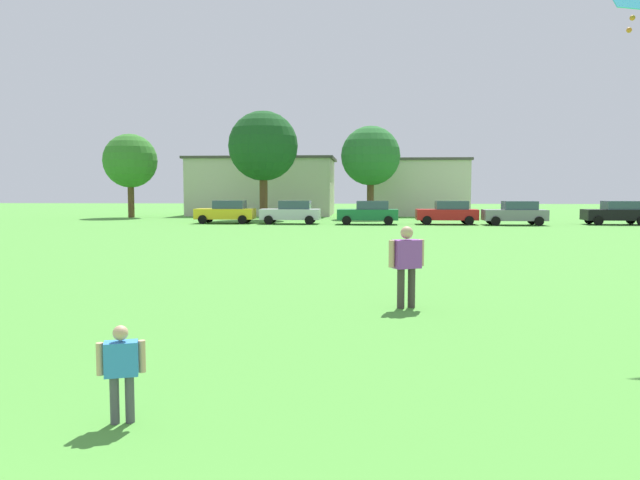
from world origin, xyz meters
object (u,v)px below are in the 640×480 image
(parked_car_yellow_0, at_px, (226,212))
(parked_car_gray_4, at_px, (516,213))
(tree_center, at_px, (263,146))
(parked_car_red_3, at_px, (448,212))
(child_kite_flyer, at_px, (121,365))
(parked_car_silver_1, at_px, (291,212))
(tree_far_right, at_px, (371,156))
(adult_bystander, at_px, (406,260))
(parked_car_green_2, at_px, (369,212))
(tree_far_left, at_px, (130,161))
(parked_car_black_5, at_px, (616,213))

(parked_car_yellow_0, height_order, parked_car_gray_4, same)
(parked_car_gray_4, relative_size, tree_center, 0.48)
(parked_car_red_3, bearing_deg, parked_car_gray_4, 173.14)
(child_kite_flyer, height_order, parked_car_red_3, parked_car_red_3)
(parked_car_silver_1, relative_size, tree_far_right, 0.54)
(parked_car_gray_4, height_order, tree_center, tree_center)
(tree_center, bearing_deg, adult_bystander, -76.34)
(parked_car_red_3, distance_m, tree_far_right, 11.48)
(parked_car_green_2, relative_size, tree_far_left, 0.58)
(parked_car_yellow_0, bearing_deg, parked_car_red_3, 179.32)
(parked_car_green_2, bearing_deg, adult_bystander, 91.12)
(tree_far_right, bearing_deg, adult_bystander, -89.41)
(child_kite_flyer, bearing_deg, parked_car_black_5, 43.96)
(parked_car_red_3, height_order, parked_car_black_5, same)
(parked_car_green_2, distance_m, parked_car_red_3, 5.66)
(parked_car_green_2, relative_size, tree_far_right, 0.54)
(parked_car_yellow_0, relative_size, parked_car_gray_4, 1.00)
(parked_car_yellow_0, bearing_deg, parked_car_silver_1, 176.04)
(parked_car_red_3, xyz_separation_m, tree_far_right, (-5.45, 9.04, 4.51))
(parked_car_silver_1, relative_size, tree_far_left, 0.58)
(parked_car_yellow_0, distance_m, parked_car_gray_4, 20.74)
(parked_car_black_5, bearing_deg, adult_bystander, 62.51)
(parked_car_green_2, xyz_separation_m, tree_far_right, (0.19, 9.50, 4.51))
(tree_center, bearing_deg, parked_car_yellow_0, -106.58)
(parked_car_silver_1, height_order, tree_center, tree_center)
(parked_car_red_3, xyz_separation_m, parked_car_black_5, (11.88, 0.49, 0.00))
(child_kite_flyer, xyz_separation_m, parked_car_green_2, (2.80, 38.25, 0.23))
(parked_car_silver_1, distance_m, tree_center, 8.76)
(parked_car_green_2, bearing_deg, tree_center, -37.55)
(tree_far_left, height_order, tree_far_right, tree_far_right)
(parked_car_yellow_0, height_order, parked_car_black_5, same)
(adult_bystander, height_order, parked_car_gray_4, adult_bystander)
(child_kite_flyer, distance_m, parked_car_green_2, 38.35)
(adult_bystander, distance_m, parked_car_black_5, 36.62)
(parked_car_red_3, distance_m, tree_far_left, 28.66)
(adult_bystander, height_order, tree_far_left, tree_far_left)
(parked_car_yellow_0, relative_size, parked_car_silver_1, 1.00)
(parked_car_black_5, bearing_deg, parked_car_gray_4, 8.18)
(adult_bystander, height_order, tree_far_right, tree_far_right)
(parked_car_yellow_0, height_order, tree_center, tree_center)
(child_kite_flyer, xyz_separation_m, adult_bystander, (3.41, 6.70, 0.39))
(parked_car_red_3, height_order, tree_far_left, tree_far_left)
(parked_car_silver_1, distance_m, tree_far_right, 11.75)
(parked_car_silver_1, height_order, parked_car_red_3, same)
(child_kite_flyer, bearing_deg, tree_far_left, 92.29)
(child_kite_flyer, distance_m, parked_car_silver_1, 38.65)
(adult_bystander, bearing_deg, tree_center, -100.80)
(tree_far_left, bearing_deg, parked_car_yellow_0, -40.48)
(parked_car_green_2, height_order, tree_center, tree_center)
(parked_car_yellow_0, bearing_deg, tree_center, -106.58)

